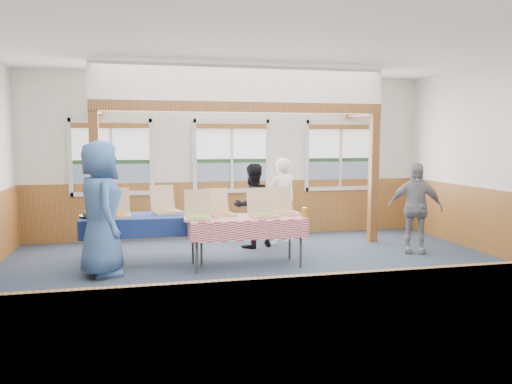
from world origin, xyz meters
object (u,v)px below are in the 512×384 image
(table_right, at_px, (246,221))
(woman_black, at_px, (252,206))
(table_left, at_px, (144,219))
(person_grey, at_px, (415,208))
(woman_white, at_px, (281,201))
(man_blue, at_px, (101,209))

(table_right, distance_m, woman_black, 1.33)
(table_left, xyz_separation_m, person_grey, (4.51, -0.25, 0.07))
(person_grey, bearing_deg, table_left, -158.04)
(woman_white, relative_size, person_grey, 1.04)
(woman_white, relative_size, man_blue, 0.83)
(table_left, relative_size, person_grey, 1.32)
(table_left, bearing_deg, table_right, -36.49)
(man_blue, height_order, person_grey, man_blue)
(woman_black, height_order, person_grey, person_grey)
(table_right, distance_m, person_grey, 3.01)
(man_blue, xyz_separation_m, person_grey, (5.10, 0.34, -0.19))
(table_right, bearing_deg, woman_white, 65.07)
(woman_black, bearing_deg, table_left, 2.26)
(person_grey, bearing_deg, table_right, -149.90)
(woman_white, height_order, woman_black, woman_white)
(woman_white, xyz_separation_m, woman_black, (-0.58, -0.15, -0.05))
(table_right, height_order, woman_white, woman_white)
(table_left, height_order, person_grey, person_grey)
(table_left, height_order, man_blue, man_blue)
(table_right, height_order, man_blue, man_blue)
(woman_white, relative_size, woman_black, 1.06)
(man_blue, bearing_deg, person_grey, -100.84)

